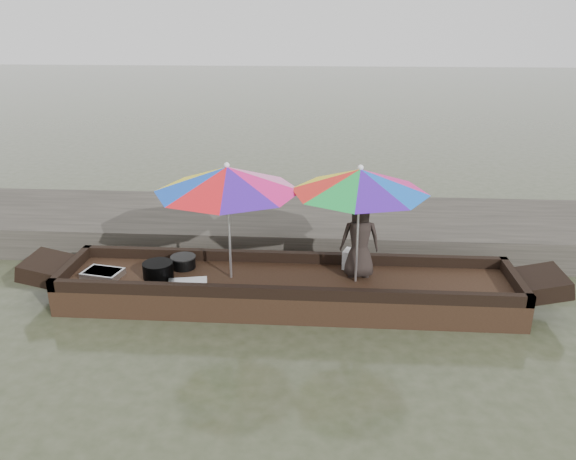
# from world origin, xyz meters

# --- Properties ---
(water) EXTENTS (80.00, 80.00, 0.00)m
(water) POSITION_xyz_m (0.00, 0.00, 0.00)
(water) COLOR #323822
(water) RESTS_ON ground
(dock) EXTENTS (22.00, 2.20, 0.50)m
(dock) POSITION_xyz_m (0.00, 2.20, 0.25)
(dock) COLOR #2D2B26
(dock) RESTS_ON ground
(boat_hull) EXTENTS (5.94, 1.20, 0.35)m
(boat_hull) POSITION_xyz_m (0.00, 0.00, 0.17)
(boat_hull) COLOR black
(boat_hull) RESTS_ON water
(cooking_pot) EXTENTS (0.40, 0.40, 0.21)m
(cooking_pot) POSITION_xyz_m (-1.70, -0.07, 0.45)
(cooking_pot) COLOR black
(cooking_pot) RESTS_ON boat_hull
(tray_crayfish) EXTENTS (0.55, 0.43, 0.09)m
(tray_crayfish) POSITION_xyz_m (-2.44, -0.12, 0.39)
(tray_crayfish) COLOR silver
(tray_crayfish) RESTS_ON boat_hull
(tray_scallop) EXTENTS (0.55, 0.43, 0.06)m
(tray_scallop) POSITION_xyz_m (-1.25, -0.33, 0.38)
(tray_scallop) COLOR silver
(tray_scallop) RESTS_ON boat_hull
(charcoal_grill) EXTENTS (0.33, 0.33, 0.15)m
(charcoal_grill) POSITION_xyz_m (-1.45, 0.25, 0.43)
(charcoal_grill) COLOR black
(charcoal_grill) RESTS_ON boat_hull
(supply_bag) EXTENTS (0.34, 0.30, 0.26)m
(supply_bag) POSITION_xyz_m (0.88, 0.40, 0.48)
(supply_bag) COLOR silver
(supply_bag) RESTS_ON boat_hull
(vendor) EXTENTS (0.53, 0.36, 1.05)m
(vendor) POSITION_xyz_m (0.93, 0.17, 0.88)
(vendor) COLOR black
(vendor) RESTS_ON boat_hull
(umbrella_bow) EXTENTS (1.99, 1.99, 1.55)m
(umbrella_bow) POSITION_xyz_m (-0.75, 0.00, 1.12)
(umbrella_bow) COLOR pink
(umbrella_bow) RESTS_ON boat_hull
(umbrella_stern) EXTENTS (1.89, 1.89, 1.55)m
(umbrella_stern) POSITION_xyz_m (0.89, 0.00, 1.12)
(umbrella_stern) COLOR #E5147C
(umbrella_stern) RESTS_ON boat_hull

